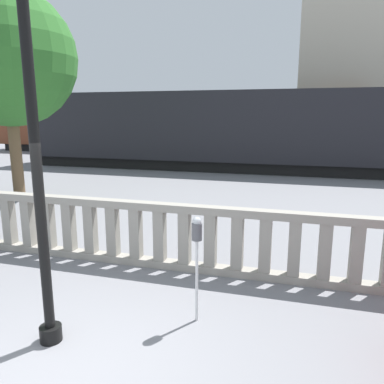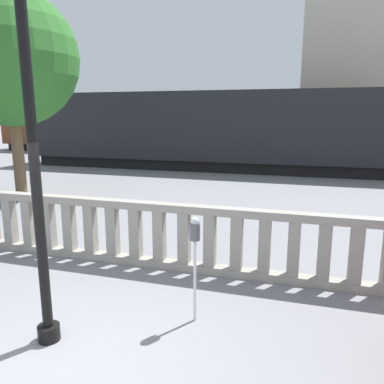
% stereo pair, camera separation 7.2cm
% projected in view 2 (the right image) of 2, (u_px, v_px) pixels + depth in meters
% --- Properties ---
extents(ground_plane, '(160.00, 160.00, 0.00)m').
position_uv_depth(ground_plane, '(50.00, 381.00, 4.03)').
color(ground_plane, slate).
extents(balustrade, '(17.13, 0.24, 1.23)m').
position_uv_depth(balustrade, '(159.00, 235.00, 6.93)').
color(balustrade, gray).
rests_on(balustrade, ground).
extents(lamppost, '(0.39, 0.39, 5.74)m').
position_uv_depth(lamppost, '(24.00, 41.00, 4.03)').
color(lamppost, black).
rests_on(lamppost, ground).
extents(parking_meter, '(0.14, 0.14, 1.49)m').
position_uv_depth(parking_meter, '(195.00, 241.00, 4.98)').
color(parking_meter, silver).
rests_on(parking_meter, ground).
extents(train_near, '(23.99, 2.90, 4.52)m').
position_uv_depth(train_near, '(257.00, 130.00, 18.51)').
color(train_near, black).
rests_on(train_near, ground).
extents(train_far, '(26.59, 3.19, 4.19)m').
position_uv_depth(train_far, '(170.00, 128.00, 26.93)').
color(train_far, black).
rests_on(train_far, ground).
extents(building_block, '(8.56, 9.68, 14.76)m').
position_uv_depth(building_block, '(367.00, 48.00, 26.10)').
color(building_block, beige).
rests_on(building_block, ground).
extents(tree_left, '(4.52, 4.52, 6.91)m').
position_uv_depth(tree_left, '(9.00, 58.00, 12.33)').
color(tree_left, brown).
rests_on(tree_left, ground).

